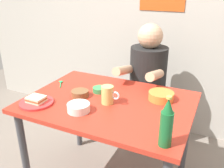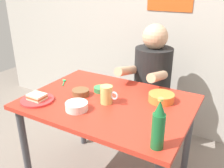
{
  "view_description": "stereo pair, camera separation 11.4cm",
  "coord_description": "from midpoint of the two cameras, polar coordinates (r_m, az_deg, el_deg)",
  "views": [
    {
      "loc": [
        0.64,
        -1.3,
        1.47
      ],
      "look_at": [
        0.0,
        0.05,
        0.84
      ],
      "focal_mm": 38.67,
      "sensor_mm": 36.0,
      "label": 1
    },
    {
      "loc": [
        0.74,
        -1.25,
        1.47
      ],
      "look_at": [
        0.0,
        0.05,
        0.84
      ],
      "focal_mm": 38.67,
      "sensor_mm": 36.0,
      "label": 2
    }
  ],
  "objects": [
    {
      "name": "soup_bowl_orange",
      "position": [
        1.64,
        9.6,
        -2.74
      ],
      "size": [
        0.17,
        0.17,
        0.05
      ],
      "color": "orange",
      "rests_on": "dining_table"
    },
    {
      "name": "spoon",
      "position": [
        1.95,
        -13.68,
        0.27
      ],
      "size": [
        0.08,
        0.11,
        0.01
      ],
      "color": "#26A559",
      "rests_on": "dining_table"
    },
    {
      "name": "stool",
      "position": [
        2.3,
        6.54,
        -6.62
      ],
      "size": [
        0.34,
        0.34,
        0.45
      ],
      "color": "#4C4C51",
      "rests_on": "ground"
    },
    {
      "name": "plate_orange",
      "position": [
        1.67,
        -19.29,
        -4.19
      ],
      "size": [
        0.22,
        0.22,
        0.01
      ],
      "primitive_type": "cylinder",
      "color": "red",
      "rests_on": "dining_table"
    },
    {
      "name": "dip_bowl_green",
      "position": [
        1.75,
        -4.82,
        -1.3
      ],
      "size": [
        0.1,
        0.1,
        0.03
      ],
      "color": "#388C4C",
      "rests_on": "dining_table"
    },
    {
      "name": "rice_bowl_white",
      "position": [
        1.5,
        -10.09,
        -5.43
      ],
      "size": [
        0.14,
        0.14,
        0.05
      ],
      "color": "silver",
      "rests_on": "dining_table"
    },
    {
      "name": "beer_mug",
      "position": [
        1.56,
        -3.1,
        -2.61
      ],
      "size": [
        0.13,
        0.08,
        0.12
      ],
      "color": "#D1BC66",
      "rests_on": "dining_table"
    },
    {
      "name": "condiment_bowl_brown",
      "position": [
        1.69,
        -9.51,
        -2.18
      ],
      "size": [
        0.12,
        0.12,
        0.04
      ],
      "color": "brown",
      "rests_on": "dining_table"
    },
    {
      "name": "wall_back",
      "position": [
        2.43,
        9.25,
        18.5
      ],
      "size": [
        4.4,
        0.09,
        2.6
      ],
      "color": "#ADA89E",
      "rests_on": "ground"
    },
    {
      "name": "dining_table",
      "position": [
        1.67,
        -2.71,
        -6.77
      ],
      "size": [
        1.1,
        0.8,
        0.74
      ],
      "color": "#B72D1E",
      "rests_on": "ground"
    },
    {
      "name": "beer_bottle",
      "position": [
        1.16,
        9.99,
        -9.33
      ],
      "size": [
        0.06,
        0.06,
        0.26
      ],
      "color": "#19602D",
      "rests_on": "dining_table"
    },
    {
      "name": "sandwich",
      "position": [
        1.66,
        -19.4,
        -3.42
      ],
      "size": [
        0.11,
        0.09,
        0.04
      ],
      "color": "beige",
      "rests_on": "plate_orange"
    },
    {
      "name": "person_seated",
      "position": [
        2.11,
        6.94,
        3.15
      ],
      "size": [
        0.33,
        0.56,
        0.72
      ],
      "color": "black",
      "rests_on": "stool"
    }
  ]
}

